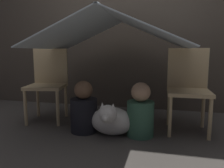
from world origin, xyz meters
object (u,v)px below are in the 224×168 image
Objects in this scene: person_front at (84,110)px; chair_right at (188,86)px; dog at (111,120)px; person_second at (140,113)px; chair_left at (48,81)px.

chair_right is at bearing 16.54° from person_front.
chair_right reaches higher than dog.
chair_right is 1.10m from person_front.
chair_right is at bearing 25.91° from dog.
dog is at bearing -166.44° from person_second.
person_front is 0.31m from dog.
chair_left is at bearing 165.84° from person_second.
person_second is at bearing -25.30° from chair_left.
chair_left is at bearing 151.61° from person_front.
chair_left is 1.00× the size of chair_right.
person_front is at bearing -164.03° from chair_right.
person_second is at bearing 13.56° from dog.
person_front reaches higher than dog.
person_front is at bearing -39.54° from chair_left.
chair_right is 0.87m from dog.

